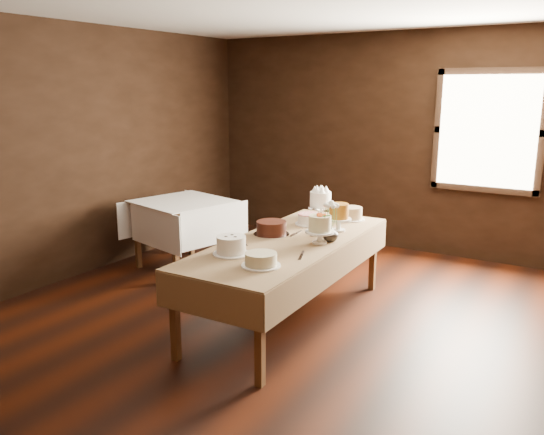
{
  "coord_description": "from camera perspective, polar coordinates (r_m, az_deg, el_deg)",
  "views": [
    {
      "loc": [
        2.57,
        -3.99,
        2.12
      ],
      "look_at": [
        0.0,
        0.2,
        0.95
      ],
      "focal_mm": 36.56,
      "sensor_mm": 36.0,
      "label": 1
    }
  ],
  "objects": [
    {
      "name": "floor",
      "position": [
        5.19,
        -1.17,
        -10.69
      ],
      "size": [
        5.0,
        6.0,
        0.01
      ],
      "primitive_type": "cube",
      "color": "black",
      "rests_on": "ground"
    },
    {
      "name": "wall_back",
      "position": [
        7.48,
        11.39,
        7.6
      ],
      "size": [
        5.0,
        0.02,
        2.8
      ],
      "primitive_type": "cube",
      "color": "black",
      "rests_on": "ground"
    },
    {
      "name": "wall_left",
      "position": [
        6.49,
        -20.27,
        6.2
      ],
      "size": [
        0.02,
        6.0,
        2.8
      ],
      "primitive_type": "cube",
      "color": "black",
      "rests_on": "ground"
    },
    {
      "name": "window",
      "position": [
        7.06,
        21.32,
        8.26
      ],
      "size": [
        1.1,
        0.05,
        1.3
      ],
      "primitive_type": "cube",
      "color": "#FFEABF",
      "rests_on": "wall_back"
    },
    {
      "name": "display_table",
      "position": [
        5.01,
        1.77,
        -2.99
      ],
      "size": [
        1.01,
        2.48,
        0.76
      ],
      "rotation": [
        0.0,
        0.0,
        0.02
      ],
      "color": "#503017",
      "rests_on": "ground"
    },
    {
      "name": "side_table",
      "position": [
        6.56,
        -9.16,
        0.87
      ],
      "size": [
        1.16,
        1.16,
        0.82
      ],
      "rotation": [
        0.0,
        0.0,
        -0.24
      ],
      "color": "#503017",
      "rests_on": "ground"
    },
    {
      "name": "cake_meringue",
      "position": [
        5.88,
        5.0,
        1.28
      ],
      "size": [
        0.27,
        0.27,
        0.28
      ],
      "color": "silver",
      "rests_on": "display_table"
    },
    {
      "name": "cake_speckled",
      "position": [
        5.82,
        8.17,
        0.39
      ],
      "size": [
        0.28,
        0.28,
        0.13
      ],
      "color": "white",
      "rests_on": "display_table"
    },
    {
      "name": "cake_lattice",
      "position": [
        5.57,
        3.8,
        -0.24
      ],
      "size": [
        0.31,
        0.31,
        0.1
      ],
      "color": "white",
      "rests_on": "display_table"
    },
    {
      "name": "cake_caramel",
      "position": [
        5.33,
        6.88,
        -0.14
      ],
      "size": [
        0.26,
        0.26,
        0.28
      ],
      "color": "white",
      "rests_on": "display_table"
    },
    {
      "name": "cake_chocolate",
      "position": [
        5.16,
        -0.06,
        -1.14
      ],
      "size": [
        0.34,
        0.34,
        0.13
      ],
      "color": "silver",
      "rests_on": "display_table"
    },
    {
      "name": "cake_flowers",
      "position": [
        4.89,
        4.94,
        -1.38
      ],
      "size": [
        0.26,
        0.26,
        0.27
      ],
      "color": "white",
      "rests_on": "display_table"
    },
    {
      "name": "cake_swirl",
      "position": [
        4.58,
        -4.22,
        -2.92
      ],
      "size": [
        0.33,
        0.33,
        0.16
      ],
      "color": "white",
      "rests_on": "display_table"
    },
    {
      "name": "cake_cream",
      "position": [
        4.28,
        -1.15,
        -4.4
      ],
      "size": [
        0.34,
        0.34,
        0.11
      ],
      "color": "white",
      "rests_on": "display_table"
    },
    {
      "name": "cake_server_b",
      "position": [
        4.5,
        2.95,
        -4.12
      ],
      "size": [
        0.11,
        0.23,
        0.01
      ],
      "primitive_type": "cube",
      "rotation": [
        0.0,
        0.0,
        -1.21
      ],
      "color": "silver",
      "rests_on": "display_table"
    },
    {
      "name": "cake_server_c",
      "position": [
        5.27,
        2.73,
        -1.52
      ],
      "size": [
        0.04,
        0.24,
        0.01
      ],
      "primitive_type": "cube",
      "rotation": [
        0.0,
        0.0,
        1.64
      ],
      "color": "silver",
      "rests_on": "display_table"
    },
    {
      "name": "cake_server_d",
      "position": [
        5.15,
        5.79,
        -1.92
      ],
      "size": [
        0.22,
        0.14,
        0.01
      ],
      "primitive_type": "cube",
      "rotation": [
        0.0,
        0.0,
        0.5
      ],
      "color": "silver",
      "rests_on": "display_table"
    },
    {
      "name": "cake_server_e",
      "position": [
        4.89,
        -2.82,
        -2.69
      ],
      "size": [
        0.19,
        0.18,
        0.01
      ],
      "primitive_type": "cube",
      "rotation": [
        0.0,
        0.0,
        -0.76
      ],
      "color": "silver",
      "rests_on": "display_table"
    },
    {
      "name": "flower_vase",
      "position": [
        4.98,
        6.04,
        -1.62
      ],
      "size": [
        0.2,
        0.2,
        0.15
      ],
      "primitive_type": "imported",
      "rotation": [
        0.0,
        0.0,
        2.34
      ],
      "color": "#2D2823",
      "rests_on": "display_table"
    },
    {
      "name": "flower_bouquet",
      "position": [
        4.93,
        6.09,
        0.56
      ],
      "size": [
        0.14,
        0.14,
        0.2
      ],
      "primitive_type": null,
      "color": "white",
      "rests_on": "flower_vase"
    }
  ]
}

